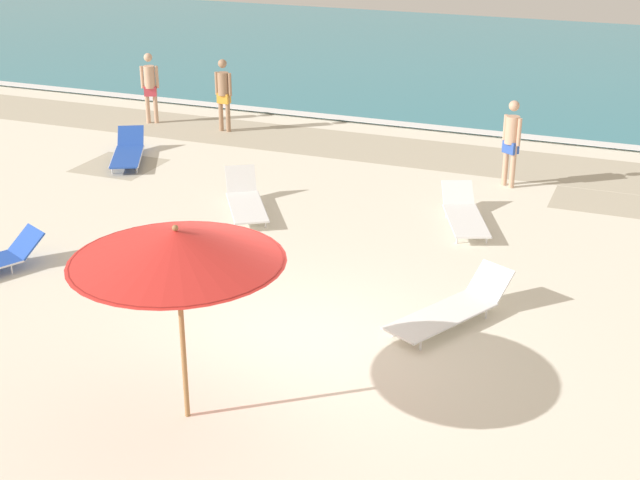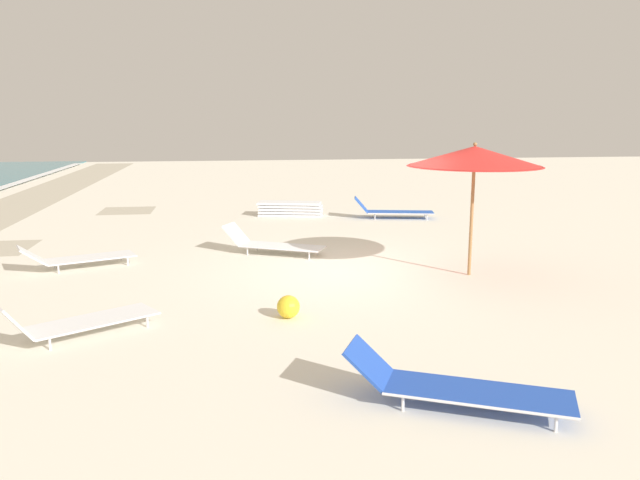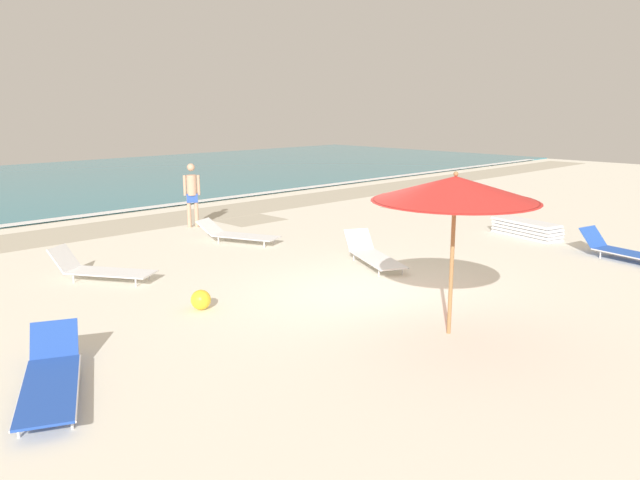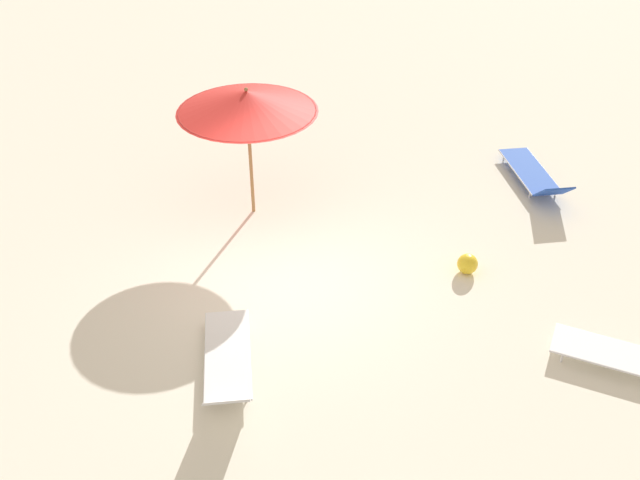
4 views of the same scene
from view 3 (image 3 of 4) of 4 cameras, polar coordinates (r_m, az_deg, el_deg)
ground_plane at (r=11.01m, az=4.88°, el=-5.77°), size 60.00×60.00×0.16m
beach_umbrella at (r=9.04m, az=12.26°, el=4.56°), size 2.39×2.39×2.40m
lounger_stack at (r=16.87m, az=18.35°, el=0.99°), size 1.03×1.98×0.41m
sun_lounger_under_umbrella at (r=8.07m, az=-23.42°, el=-11.47°), size 1.50×2.28×0.55m
sun_lounger_beside_umbrella at (r=15.03m, az=26.42°, el=-0.96°), size 1.05×2.31×0.60m
sun_lounger_near_water_left at (r=13.23m, az=4.87°, el=-1.36°), size 1.50×2.19×0.59m
sun_lounger_near_water_right at (r=12.73m, az=-19.42°, el=-2.54°), size 1.59×2.01×0.63m
sun_lounger_mid_beach_solo at (r=15.44m, az=-7.53°, el=0.53°), size 1.35×2.14×0.51m
beachgoer_shoreline_child at (r=17.47m, az=-11.63°, el=4.38°), size 0.39×0.31×1.76m
beach_ball at (r=10.53m, az=-10.84°, el=-5.39°), size 0.33×0.33×0.33m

